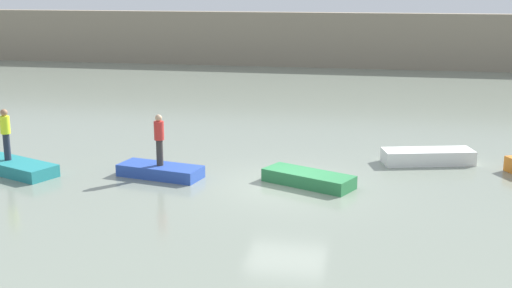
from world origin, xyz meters
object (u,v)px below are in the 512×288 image
at_px(rowboat_white, 428,156).
at_px(rowboat_green, 308,179).
at_px(rowboat_teal, 9,166).
at_px(person_hiviz_shirt, 6,132).
at_px(person_red_shirt, 159,137).
at_px(rowboat_blue, 160,171).

bearing_deg(rowboat_white, rowboat_green, -153.79).
distance_m(rowboat_teal, person_hiviz_shirt, 1.17).
bearing_deg(rowboat_white, person_hiviz_shirt, -179.81).
xyz_separation_m(person_hiviz_shirt, person_red_shirt, (5.17, 0.39, -0.05)).
height_order(rowboat_blue, person_hiviz_shirt, person_hiviz_shirt).
relative_size(rowboat_teal, person_red_shirt, 2.26).
distance_m(rowboat_green, person_hiviz_shirt, 10.08).
bearing_deg(rowboat_blue, person_hiviz_shirt, -164.37).
height_order(rowboat_teal, rowboat_green, rowboat_green).
bearing_deg(rowboat_white, person_red_shirt, -173.75).
xyz_separation_m(rowboat_teal, rowboat_blue, (5.17, 0.39, -0.01)).
bearing_deg(rowboat_green, person_hiviz_shirt, -153.10).
xyz_separation_m(rowboat_teal, rowboat_green, (10.00, 0.42, 0.00)).
bearing_deg(person_hiviz_shirt, rowboat_teal, 90.00).
bearing_deg(rowboat_green, rowboat_white, 65.71).
height_order(rowboat_green, person_hiviz_shirt, person_hiviz_shirt).
relative_size(rowboat_blue, person_red_shirt, 1.63).
bearing_deg(person_red_shirt, rowboat_teal, -175.68).
relative_size(rowboat_green, person_red_shirt, 1.71).
bearing_deg(rowboat_blue, person_red_shirt, 0.00).
bearing_deg(person_red_shirt, rowboat_green, 0.33).
bearing_deg(person_hiviz_shirt, rowboat_green, 2.39).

